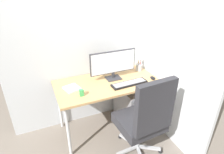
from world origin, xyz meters
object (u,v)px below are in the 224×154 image
Objects in this scene: notebook at (72,88)px; pen_holder at (139,67)px; office_chair at (144,119)px; monitor at (113,63)px; filing_cabinet at (135,103)px; mouse at (153,78)px; keyboard at (129,83)px; desk_clamp_accessory at (81,93)px.

pen_holder is at bearing -7.62° from notebook.
pen_holder is (0.40, 0.79, 0.23)m from office_chair.
office_chair is 1.75× the size of monitor.
mouse reaches higher than filing_cabinet.
mouse is 1.07m from notebook.
keyboard is 0.36m from mouse.
monitor reaches higher than notebook.
pen_holder is at bearing 19.15° from desk_clamp_accessory.
pen_holder reaches higher than notebook.
mouse is (0.48, -0.24, -0.20)m from monitor.
desk_clamp_accessory is (-0.97, -0.34, -0.01)m from pen_holder.
office_chair is 13.83× the size of desk_clamp_accessory.
desk_clamp_accessory is (-0.51, -0.25, -0.18)m from monitor.
filing_cabinet is 0.55m from keyboard.
pen_holder is (-0.02, 0.32, 0.04)m from mouse.
pen_holder is at bearing 10.13° from monitor.
office_chair reaches higher than mouse.
filing_cabinet is at bearing -15.86° from notebook.
filing_cabinet is 0.90× the size of monitor.
desk_clamp_accessory is at bearing -168.51° from mouse.
keyboard is at bearing -140.23° from filing_cabinet.
pen_holder is 1.02m from desk_clamp_accessory.
notebook is at bearing -174.00° from monitor.
filing_cabinet is at bearing 141.78° from mouse.
pen_holder is 0.99× the size of notebook.
notebook is at bearing 165.54° from keyboard.
keyboard is (-0.21, -0.17, 0.47)m from filing_cabinet.
keyboard is (0.06, 0.47, 0.19)m from office_chair.
keyboard is 0.63m from desk_clamp_accessory.
desk_clamp_accessory is (-0.63, -0.01, 0.03)m from keyboard.
desk_clamp_accessory is (-0.84, -0.19, 0.50)m from filing_cabinet.
monitor is (-0.33, 0.07, 0.68)m from filing_cabinet.
mouse is 0.52× the size of notebook.
keyboard reaches higher than filing_cabinet.
office_chair is at bearing -112.77° from filing_cabinet.
monitor is 1.32× the size of keyboard.
desk_clamp_accessory reaches higher than mouse.
pen_holder is at bearing 43.60° from keyboard.
office_chair is 0.75m from filing_cabinet.
filing_cabinet is 5.78× the size of mouse.
filing_cabinet is 1.19× the size of keyboard.
filing_cabinet is (0.27, 0.64, -0.28)m from office_chair.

